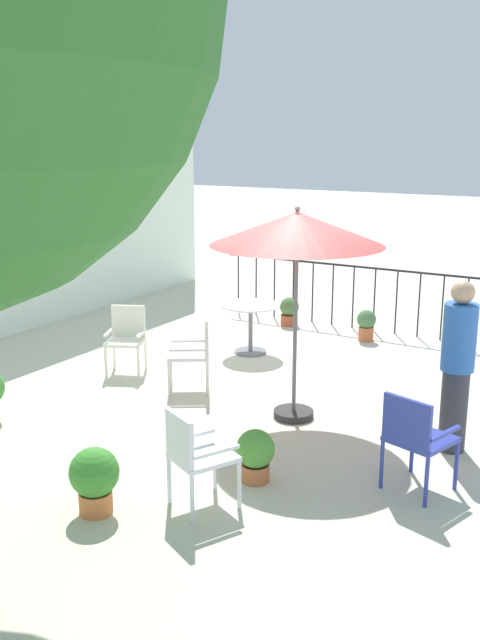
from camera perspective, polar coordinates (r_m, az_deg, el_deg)
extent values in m
plane|color=beige|center=(8.71, 2.69, -5.83)|extent=(60.00, 60.00, 0.00)
cube|color=black|center=(11.41, 10.72, 4.04)|extent=(0.03, 5.35, 0.03)
cylinder|color=black|center=(11.12, 17.51, 0.70)|extent=(0.02, 0.02, 1.00)
cylinder|color=black|center=(11.20, 15.74, 0.93)|extent=(0.02, 0.02, 1.00)
cylinder|color=black|center=(11.29, 14.00, 1.16)|extent=(0.02, 0.02, 1.00)
cylinder|color=black|center=(11.40, 12.29, 1.38)|extent=(0.02, 0.02, 1.00)
cylinder|color=black|center=(11.51, 10.61, 1.59)|extent=(0.02, 0.02, 1.00)
cylinder|color=black|center=(11.63, 8.96, 1.80)|extent=(0.02, 0.02, 1.00)
cylinder|color=black|center=(11.77, 7.35, 2.00)|extent=(0.02, 0.02, 1.00)
cylinder|color=black|center=(11.91, 5.78, 2.20)|extent=(0.02, 0.02, 1.00)
cylinder|color=black|center=(12.06, 4.24, 2.39)|extent=(0.02, 0.02, 1.00)
cylinder|color=black|center=(12.22, 2.75, 2.57)|extent=(0.02, 0.02, 1.00)
cylinder|color=black|center=(12.39, 1.29, 2.75)|extent=(0.02, 0.02, 1.00)
cylinder|color=black|center=(12.56, -0.13, 2.92)|extent=(0.02, 0.02, 1.00)
cylinder|color=#2D2D2D|center=(8.01, 4.26, -7.41)|extent=(0.44, 0.44, 0.08)
cylinder|color=slate|center=(7.67, 4.41, 0.15)|extent=(0.04, 0.04, 2.26)
cone|color=#E34340|center=(7.49, 4.55, 7.24)|extent=(1.83, 1.83, 0.35)
sphere|color=slate|center=(7.47, 4.58, 8.80)|extent=(0.06, 0.06, 0.06)
cylinder|color=white|center=(10.09, 0.85, 1.19)|extent=(0.83, 0.83, 0.02)
cylinder|color=slate|center=(10.18, 0.84, -0.76)|extent=(0.06, 0.06, 0.69)
cylinder|color=slate|center=(10.27, 0.83, -2.53)|extent=(0.46, 0.46, 0.03)
cube|color=white|center=(9.37, -9.08, -1.73)|extent=(0.58, 0.60, 0.04)
cube|color=white|center=(9.49, -8.84, -0.07)|extent=(0.22, 0.41, 0.42)
cube|color=white|center=(9.40, -10.35, -0.98)|extent=(0.36, 0.19, 0.03)
cube|color=white|center=(9.29, -7.85, -1.06)|extent=(0.36, 0.19, 0.03)
cylinder|color=white|center=(9.32, -10.59, -3.35)|extent=(0.04, 0.04, 0.41)
cylinder|color=white|center=(9.21, -8.05, -3.46)|extent=(0.04, 0.04, 0.41)
cylinder|color=white|center=(9.67, -9.95, -2.66)|extent=(0.04, 0.04, 0.41)
cylinder|color=white|center=(9.56, -7.50, -2.75)|extent=(0.04, 0.04, 0.41)
cube|color=white|center=(6.04, -2.90, -10.79)|extent=(0.62, 0.60, 0.04)
cube|color=white|center=(5.86, -4.82, -9.34)|extent=(0.22, 0.38, 0.40)
cube|color=white|center=(5.84, -1.94, -10.41)|extent=(0.41, 0.23, 0.03)
cube|color=white|center=(6.15, -3.84, -9.12)|extent=(0.41, 0.23, 0.03)
cylinder|color=white|center=(6.10, -0.06, -12.93)|extent=(0.04, 0.04, 0.42)
cylinder|color=white|center=(6.40, -2.01, -11.57)|extent=(0.04, 0.04, 0.42)
cylinder|color=white|center=(5.90, -3.81, -14.00)|extent=(0.04, 0.04, 0.42)
cylinder|color=white|center=(6.20, -5.63, -12.51)|extent=(0.04, 0.04, 0.42)
cube|color=silver|center=(8.69, -4.12, -2.78)|extent=(0.62, 0.64, 0.04)
cube|color=silver|center=(8.61, -2.65, -1.24)|extent=(0.36, 0.25, 0.44)
cube|color=silver|center=(8.84, -4.09, -1.66)|extent=(0.27, 0.39, 0.03)
cube|color=silver|center=(8.47, -4.18, -2.39)|extent=(0.27, 0.39, 0.03)
cylinder|color=silver|center=(8.96, -5.49, -3.84)|extent=(0.04, 0.04, 0.43)
cylinder|color=silver|center=(8.59, -5.65, -4.66)|extent=(0.04, 0.04, 0.43)
cylinder|color=silver|center=(8.94, -2.59, -3.83)|extent=(0.04, 0.04, 0.43)
cylinder|color=silver|center=(8.57, -2.62, -4.65)|extent=(0.04, 0.04, 0.43)
cube|color=#303D9D|center=(6.49, 14.13, -9.12)|extent=(0.61, 0.61, 0.04)
cube|color=#303D9D|center=(6.22, 13.08, -7.86)|extent=(0.17, 0.46, 0.41)
cube|color=#303D9D|center=(6.33, 15.91, -8.66)|extent=(0.44, 0.17, 0.03)
cube|color=#303D9D|center=(6.55, 12.55, -7.63)|extent=(0.44, 0.17, 0.03)
cylinder|color=#303D9D|center=(6.66, 16.77, -10.99)|extent=(0.04, 0.04, 0.45)
cylinder|color=#303D9D|center=(6.87, 13.49, -9.93)|extent=(0.04, 0.04, 0.45)
cylinder|color=#303D9D|center=(6.30, 14.56, -12.34)|extent=(0.04, 0.04, 0.45)
cylinder|color=#303D9D|center=(6.53, 11.17, -11.15)|extent=(0.04, 0.04, 0.45)
cylinder|color=#BD6139|center=(11.01, 9.95, -1.08)|extent=(0.22, 0.22, 0.21)
cylinder|color=#382819|center=(10.99, 9.97, -0.60)|extent=(0.20, 0.20, 0.02)
sphere|color=#466E41|center=(10.95, 10.00, 0.06)|extent=(0.28, 0.28, 0.28)
cylinder|color=#B96539|center=(6.60, 1.23, -11.98)|extent=(0.26, 0.26, 0.16)
cylinder|color=#382819|center=(6.57, 1.23, -11.43)|extent=(0.23, 0.23, 0.02)
sphere|color=#4F9737|center=(6.50, 1.24, -10.16)|extent=(0.35, 0.35, 0.35)
cylinder|color=#AD4E30|center=(11.75, 3.92, 0.01)|extent=(0.28, 0.28, 0.18)
cylinder|color=#382819|center=(11.73, 3.93, 0.39)|extent=(0.24, 0.24, 0.02)
sphere|color=#4A6B38|center=(11.70, 3.94, 1.06)|extent=(0.31, 0.31, 0.31)
cylinder|color=#C9703B|center=(6.21, -11.36, -13.97)|extent=(0.28, 0.28, 0.19)
cylinder|color=#382819|center=(6.17, -11.40, -13.28)|extent=(0.24, 0.24, 0.02)
sphere|color=#3F8E31|center=(6.08, -11.49, -11.74)|extent=(0.41, 0.41, 0.41)
cylinder|color=#33333D|center=(7.37, 16.57, -6.87)|extent=(0.26, 0.26, 0.83)
cylinder|color=blue|center=(7.14, 17.00, -1.32)|extent=(0.44, 0.44, 0.65)
sphere|color=tan|center=(7.04, 17.26, 2.12)|extent=(0.22, 0.22, 0.22)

